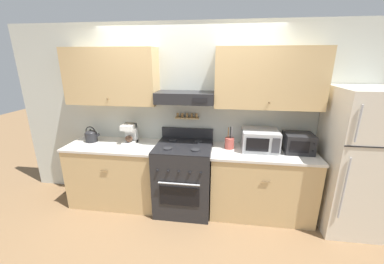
% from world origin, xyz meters
% --- Properties ---
extents(ground_plane, '(16.00, 16.00, 0.00)m').
position_xyz_m(ground_plane, '(0.00, 0.00, 0.00)').
color(ground_plane, brown).
extents(wall_back, '(5.20, 0.46, 2.55)m').
position_xyz_m(wall_back, '(0.02, 0.60, 1.49)').
color(wall_back, silver).
rests_on(wall_back, ground_plane).
extents(counter_left, '(1.28, 0.65, 0.91)m').
position_xyz_m(counter_left, '(-1.02, 0.33, 0.46)').
color(counter_left, tan).
rests_on(counter_left, ground_plane).
extents(counter_right, '(1.36, 0.65, 0.91)m').
position_xyz_m(counter_right, '(1.06, 0.33, 0.46)').
color(counter_right, tan).
rests_on(counter_right, ground_plane).
extents(stove_range, '(0.75, 0.72, 1.11)m').
position_xyz_m(stove_range, '(0.00, 0.29, 0.49)').
color(stove_range, '#232326').
rests_on(stove_range, ground_plane).
extents(refrigerator, '(0.68, 0.78, 1.77)m').
position_xyz_m(refrigerator, '(2.12, 0.26, 0.89)').
color(refrigerator, beige).
rests_on(refrigerator, ground_plane).
extents(tea_kettle, '(0.22, 0.17, 0.23)m').
position_xyz_m(tea_kettle, '(-1.39, 0.40, 1.00)').
color(tea_kettle, '#232326').
rests_on(tea_kettle, counter_left).
extents(coffee_maker, '(0.17, 0.25, 0.28)m').
position_xyz_m(coffee_maker, '(-0.80, 0.43, 1.06)').
color(coffee_maker, white).
rests_on(coffee_maker, counter_left).
extents(microwave, '(0.47, 0.40, 0.27)m').
position_xyz_m(microwave, '(1.01, 0.41, 1.05)').
color(microwave, '#ADAFB5').
rests_on(microwave, counter_right).
extents(utensil_crock, '(0.12, 0.12, 0.30)m').
position_xyz_m(utensil_crock, '(0.61, 0.40, 0.99)').
color(utensil_crock, '#B24C42').
rests_on(utensil_crock, counter_right).
extents(toaster_oven, '(0.35, 0.33, 0.25)m').
position_xyz_m(toaster_oven, '(1.49, 0.39, 1.04)').
color(toaster_oven, '#232326').
rests_on(toaster_oven, counter_right).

